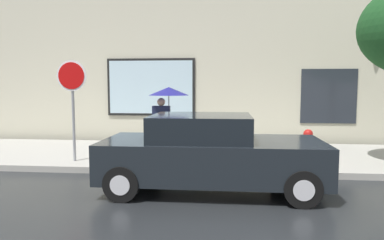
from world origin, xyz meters
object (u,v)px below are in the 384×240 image
object	(u,v)px
parked_car	(210,153)
pedestrian_with_umbrella	(167,100)
stop_sign	(72,90)
fire_hydrant	(308,146)

from	to	relation	value
parked_car	pedestrian_with_umbrella	bearing A→B (deg)	116.69
parked_car	stop_sign	xyz separation A→B (m)	(-3.49, 1.65, 1.20)
parked_car	pedestrian_with_umbrella	world-z (taller)	pedestrian_with_umbrella
pedestrian_with_umbrella	stop_sign	bearing A→B (deg)	-157.94
fire_hydrant	pedestrian_with_umbrella	size ratio (longest dim) A/B	0.44
pedestrian_with_umbrella	fire_hydrant	bearing A→B (deg)	-6.85
fire_hydrant	pedestrian_with_umbrella	xyz separation A→B (m)	(-3.61, 0.43, 1.11)
parked_car	stop_sign	bearing A→B (deg)	154.72
stop_sign	fire_hydrant	bearing A→B (deg)	4.55
pedestrian_with_umbrella	stop_sign	distance (m)	2.40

